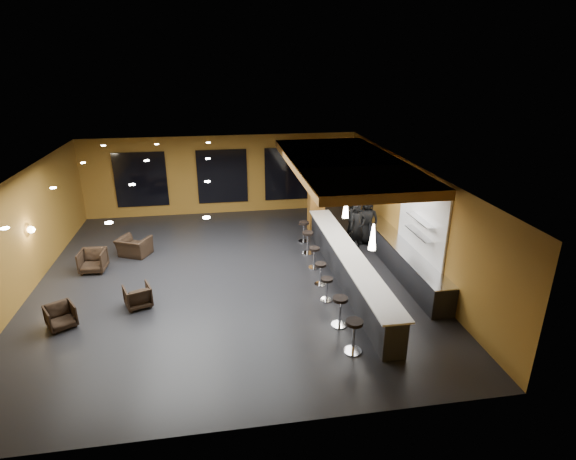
{
  "coord_description": "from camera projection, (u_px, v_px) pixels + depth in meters",
  "views": [
    {
      "loc": [
        -0.22,
        -13.22,
        6.71
      ],
      "look_at": [
        2.0,
        0.5,
        1.3
      ],
      "focal_mm": 28.0,
      "sensor_mm": 36.0,
      "label": 1
    }
  ],
  "objects": [
    {
      "name": "bar_stool_1",
      "position": [
        340.0,
        308.0,
        11.77
      ],
      "size": [
        0.43,
        0.43,
        0.84
      ],
      "rotation": [
        0.0,
        0.0,
        0.01
      ],
      "color": "silver",
      "rests_on": "floor"
    },
    {
      "name": "bar_stool_2",
      "position": [
        327.0,
        286.0,
        13.01
      ],
      "size": [
        0.37,
        0.37,
        0.73
      ],
      "rotation": [
        0.0,
        0.0,
        0.06
      ],
      "color": "silver",
      "rests_on": "floor"
    },
    {
      "name": "staff_c",
      "position": [
        367.0,
        220.0,
        16.92
      ],
      "size": [
        1.02,
        0.8,
        1.84
      ],
      "primitive_type": "imported",
      "rotation": [
        0.0,
        0.0,
        -0.27
      ],
      "color": "black",
      "rests_on": "floor"
    },
    {
      "name": "window_left",
      "position": [
        141.0,
        180.0,
        19.42
      ],
      "size": [
        2.2,
        0.06,
        2.4
      ],
      "primitive_type": "cube",
      "color": "black",
      "rests_on": "wall_back"
    },
    {
      "name": "pendant_0",
      "position": [
        373.0,
        237.0,
        11.56
      ],
      "size": [
        0.2,
        0.2,
        0.7
      ],
      "primitive_type": "cone",
      "color": "white",
      "rests_on": "wood_soffit"
    },
    {
      "name": "ceiling",
      "position": [
        224.0,
        169.0,
        13.34
      ],
      "size": [
        12.0,
        13.0,
        0.1
      ],
      "primitive_type": "cube",
      "color": "black"
    },
    {
      "name": "wall_sconce",
      "position": [
        31.0,
        230.0,
        13.56
      ],
      "size": [
        0.22,
        0.22,
        0.22
      ],
      "primitive_type": "sphere",
      "color": "#FFE5B2",
      "rests_on": "wall_left"
    },
    {
      "name": "bar_top",
      "position": [
        348.0,
        253.0,
        13.88
      ],
      "size": [
        0.78,
        8.1,
        0.05
      ],
      "primitive_type": "cube",
      "color": "silver",
      "rests_on": "bar_counter"
    },
    {
      "name": "staff_a",
      "position": [
        357.0,
        228.0,
        16.13
      ],
      "size": [
        0.79,
        0.63,
        1.87
      ],
      "primitive_type": "imported",
      "rotation": [
        0.0,
        0.0,
        0.31
      ],
      "color": "black",
      "rests_on": "floor"
    },
    {
      "name": "floor",
      "position": [
        230.0,
        277.0,
        14.65
      ],
      "size": [
        12.0,
        13.0,
        0.1
      ],
      "primitive_type": "cube",
      "color": "black",
      "rests_on": "ground"
    },
    {
      "name": "pendant_2",
      "position": [
        327.0,
        185.0,
        16.16
      ],
      "size": [
        0.2,
        0.2,
        0.7
      ],
      "primitive_type": "cone",
      "color": "white",
      "rests_on": "wood_soffit"
    },
    {
      "name": "wall_shelf_upper",
      "position": [
        421.0,
        220.0,
        13.65
      ],
      "size": [
        0.3,
        1.5,
        0.03
      ],
      "primitive_type": "cube",
      "color": "silver",
      "rests_on": "wall_right"
    },
    {
      "name": "armchair_b",
      "position": [
        138.0,
        296.0,
        12.77
      ],
      "size": [
        0.9,
        0.91,
        0.65
      ],
      "primitive_type": "imported",
      "rotation": [
        0.0,
        0.0,
        3.51
      ],
      "color": "black",
      "rests_on": "floor"
    },
    {
      "name": "bar_stool_0",
      "position": [
        354.0,
        332.0,
        10.69
      ],
      "size": [
        0.44,
        0.44,
        0.87
      ],
      "rotation": [
        0.0,
        0.0,
        -0.35
      ],
      "color": "silver",
      "rests_on": "floor"
    },
    {
      "name": "wall_back",
      "position": [
        222.0,
        175.0,
        20.02
      ],
      "size": [
        12.0,
        0.1,
        3.5
      ],
      "primitive_type": "cube",
      "color": "brown",
      "rests_on": "floor"
    },
    {
      "name": "staff_b",
      "position": [
        357.0,
        219.0,
        17.18
      ],
      "size": [
        0.97,
        0.82,
        1.77
      ],
      "primitive_type": "imported",
      "rotation": [
        0.0,
        0.0,
        0.19
      ],
      "color": "black",
      "rests_on": "floor"
    },
    {
      "name": "pendant_1",
      "position": [
        346.0,
        207.0,
        13.86
      ],
      "size": [
        0.2,
        0.2,
        0.7
      ],
      "primitive_type": "cone",
      "color": "white",
      "rests_on": "wood_soffit"
    },
    {
      "name": "bar_stool_4",
      "position": [
        314.0,
        255.0,
        15.03
      ],
      "size": [
        0.38,
        0.38,
        0.74
      ],
      "rotation": [
        0.0,
        0.0,
        0.11
      ],
      "color": "silver",
      "rests_on": "floor"
    },
    {
      "name": "wall_front",
      "position": [
        240.0,
        355.0,
        7.97
      ],
      "size": [
        12.0,
        0.1,
        3.5
      ],
      "primitive_type": "cube",
      "color": "brown",
      "rests_on": "floor"
    },
    {
      "name": "armchair_d",
      "position": [
        134.0,
        247.0,
        16.04
      ],
      "size": [
        1.32,
        1.26,
        0.67
      ],
      "primitive_type": "imported",
      "rotation": [
        0.0,
        0.0,
        2.71
      ],
      "color": "black",
      "rests_on": "floor"
    },
    {
      "name": "wall_shelf_lower",
      "position": [
        419.0,
        234.0,
        13.81
      ],
      "size": [
        0.3,
        1.5,
        0.03
      ],
      "primitive_type": "cube",
      "color": "silver",
      "rests_on": "wall_right"
    },
    {
      "name": "tile_backsplash",
      "position": [
        422.0,
        219.0,
        13.87
      ],
      "size": [
        0.06,
        3.2,
        2.4
      ],
      "primitive_type": "cube",
      "color": "white",
      "rests_on": "wall_right"
    },
    {
      "name": "window_right",
      "position": [
        289.0,
        174.0,
        20.38
      ],
      "size": [
        2.2,
        0.06,
        2.4
      ],
      "primitive_type": "cube",
      "color": "black",
      "rests_on": "wall_back"
    },
    {
      "name": "column",
      "position": [
        316.0,
        189.0,
        17.85
      ],
      "size": [
        0.6,
        0.6,
        3.5
      ],
      "primitive_type": "cube",
      "color": "brown",
      "rests_on": "floor"
    },
    {
      "name": "prep_top",
      "position": [
        403.0,
        246.0,
        14.69
      ],
      "size": [
        0.72,
        6.0,
        0.03
      ],
      "primitive_type": "cube",
      "color": "silver",
      "rests_on": "prep_counter"
    },
    {
      "name": "prep_counter",
      "position": [
        402.0,
        259.0,
        14.85
      ],
      "size": [
        0.7,
        6.0,
        0.86
      ],
      "primitive_type": "cube",
      "color": "black",
      "rests_on": "floor"
    },
    {
      "name": "bar_counter",
      "position": [
        347.0,
        268.0,
        14.07
      ],
      "size": [
        0.6,
        8.0,
        1.0
      ],
      "primitive_type": "cube",
      "color": "black",
      "rests_on": "floor"
    },
    {
      "name": "armchair_a",
      "position": [
        61.0,
        316.0,
        11.79
      ],
      "size": [
        0.94,
        0.95,
        0.64
      ],
      "primitive_type": "imported",
      "rotation": [
        0.0,
        0.0,
        0.54
      ],
      "color": "black",
      "rests_on": "floor"
    },
    {
      "name": "wall_right",
      "position": [
        411.0,
        216.0,
        14.89
      ],
      "size": [
        0.1,
        13.0,
        3.5
      ],
      "primitive_type": "cube",
      "color": "brown",
      "rests_on": "floor"
    },
    {
      "name": "bar_stool_3",
      "position": [
        320.0,
        271.0,
        13.93
      ],
      "size": [
        0.37,
        0.37,
        0.73
      ],
      "rotation": [
        0.0,
        0.0,
        -0.2
      ],
      "color": "silver",
      "rests_on": "floor"
    },
    {
      "name": "window_center",
      "position": [
        222.0,
        176.0,
        19.94
      ],
      "size": [
        2.2,
        0.06,
        2.4
      ],
      "primitive_type": "cube",
      "color": "black",
      "rests_on": "wall_back"
    },
    {
      "name": "wall_left",
      "position": [
        19.0,
        238.0,
        13.1
      ],
      "size": [
        0.1,
        13.0,
        3.5
      ],
      "primitive_type": "cube",
      "color": "brown",
      "rests_on": "floor"
    },
    {
      "name": "wood_soffit",
      "position": [
        345.0,
        164.0,
        14.92
      ],
      "size": [
        3.6,
        8.0,
        0.28
      ],
      "primitive_type": "cube",
      "color": "#95622B",
      "rests_on": "ceiling"
    },
    {
      "name": "armchair_c",
      "position": [
        93.0,
        261.0,
        14.85
      ],
      "size": [
        0.83,
        0.85,
        0.75
      ],
      "primitive_type": "imported",
      "rotation": [
        0.0,
        0.0,
        -0.04
      ],
      "color": "black",
      "rests_on": "floor"
    },
    {
      "name": "bar_stool_6",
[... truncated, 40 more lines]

